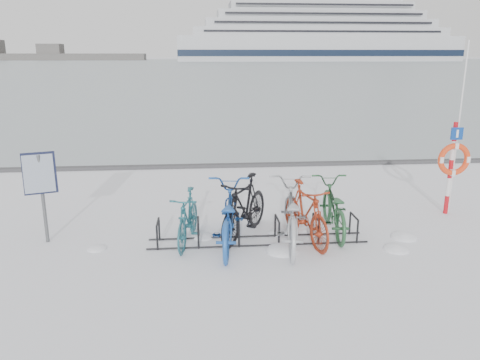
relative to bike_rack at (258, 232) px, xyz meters
The scene contains 14 objects.
ground 0.18m from the bike_rack, ahead, with size 900.00×900.00×0.00m, color white.
ice_sheet 155.00m from the bike_rack, 90.00° to the left, with size 400.00×298.00×0.02m, color #A5B4BB.
quay_edge 5.90m from the bike_rack, 90.00° to the left, with size 400.00×0.25×0.10m, color #3F3F42.
bike_rack is the anchor object (origin of this frame).
info_board 3.99m from the bike_rack, behind, with size 0.60×0.37×1.68m.
lifebuoy_station 4.53m from the bike_rack, 15.23° to the left, with size 0.69×0.21×3.61m.
cruise_ferry 220.18m from the bike_rack, 75.90° to the left, with size 128.68×24.29×42.28m.
bike_0 1.31m from the bike_rack, behind, with size 0.47×1.66×1.00m, color #215D69.
bike_1 0.69m from the bike_rack, behind, with size 0.77×2.20×1.15m, color #2055AB.
bike_2 0.57m from the bike_rack, 122.55° to the left, with size 0.56×1.97×1.19m, color black.
bike_3 0.72m from the bike_rack, 12.19° to the right, with size 0.78×2.24×1.18m, color #ABAFB2.
bike_4 0.96m from the bike_rack, ahead, with size 0.53×1.86×1.12m, color maroon.
bike_5 1.61m from the bike_rack, 15.34° to the left, with size 0.69×1.99×1.04m, color #265731.
snow_drifts 0.92m from the bike_rack, ahead, with size 6.07×1.58×0.20m.
Camera 1 is at (-1.01, -7.95, 3.34)m, focal length 35.00 mm.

